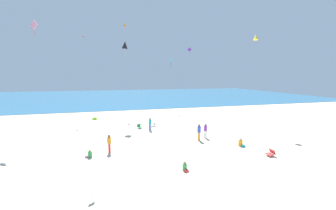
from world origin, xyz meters
The scene contains 20 objects.
ground_plane centered at (0.00, 10.00, 0.00)m, with size 120.00×120.00×0.00m, color beige.
ocean_water centered at (0.00, 56.18, 0.03)m, with size 120.00×60.00×0.05m, color teal.
beach_chair_mid_beach centered at (7.30, -0.24, 0.26)m, with size 0.71×0.65×0.57m.
beach_chair_far_right centered at (-0.51, 12.32, 0.27)m, with size 0.79×0.78×0.57m.
beach_chair_far_left centered at (-2.47, 11.72, 0.28)m, with size 0.71×0.79×0.61m.
person_0 centered at (-1.30, 10.34, 0.93)m, with size 0.35×0.35×1.60m.
person_1 centered at (4.08, 5.82, 0.93)m, with size 0.33×0.33×1.60m.
person_2 centered at (3.05, 5.18, 1.02)m, with size 0.50×0.50×1.76m.
person_3 centered at (-7.59, 3.30, 0.26)m, with size 0.61×0.42×0.71m.
person_4 centered at (6.29, 2.53, 0.30)m, with size 0.64×0.72×0.81m.
person_5 centered at (-0.66, -0.94, 0.25)m, with size 0.41×0.59×0.69m.
person_6 centered at (-6.01, 4.00, 0.94)m, with size 0.41×0.41×1.62m.
kite_yellow centered at (12.36, 9.20, 11.69)m, with size 0.90×0.94×1.46m.
kite_red centered at (-9.90, 21.45, 12.94)m, with size 0.42×0.32×1.12m.
kite_lime centered at (-6.60, -0.64, 4.08)m, with size 0.47×0.48×0.98m.
kite_purple centered at (10.08, 27.16, 12.27)m, with size 0.85×0.37×1.64m.
kite_teal centered at (5.54, 25.45, 9.87)m, with size 0.71×0.70×1.68m.
kite_black centered at (-3.83, 15.75, 11.06)m, with size 1.16×1.12×1.97m.
kite_orange centered at (-3.32, 24.90, 15.93)m, with size 0.63×0.67×1.65m.
kite_pink centered at (-13.61, 11.79, 12.17)m, with size 0.95×0.68×1.76m.
Camera 1 is at (-5.27, -13.83, 6.73)m, focal length 21.49 mm.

